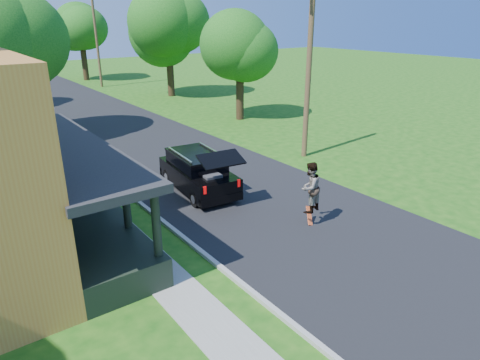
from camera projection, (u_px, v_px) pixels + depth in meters
ground at (338, 242)px, 14.23m from camera, size 140.00×140.00×0.00m
street at (115, 126)px, 29.28m from camera, size 8.00×120.00×0.02m
curb at (53, 135)px, 27.04m from camera, size 0.15×120.00×0.12m
sidewalk at (27, 139)px, 26.18m from camera, size 1.30×120.00×0.03m
black_suv at (198, 172)px, 18.13m from camera, size 2.28×4.93×2.23m
skateboarder at (310, 188)px, 14.87m from camera, size 1.03×0.88×1.83m
skateboard at (309, 216)px, 15.45m from camera, size 0.41×0.45×0.61m
tree_right_near at (239, 46)px, 29.46m from camera, size 5.74×5.43×7.78m
tree_right_mid at (167, 23)px, 38.17m from camera, size 6.56×6.32×9.75m
tree_right_far at (79, 24)px, 48.27m from camera, size 6.00×5.95×9.22m
utility_pole_near at (309, 70)px, 21.42m from camera, size 1.73×0.42×8.75m
utility_pole_far at (96, 35)px, 43.72m from camera, size 1.59×0.45×10.15m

